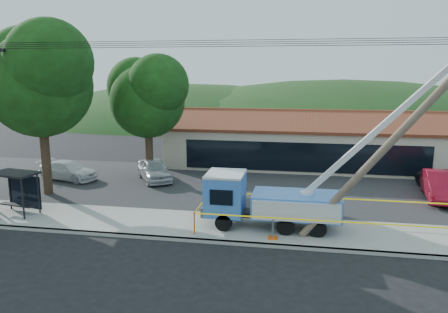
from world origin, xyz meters
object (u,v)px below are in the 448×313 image
utility_truck (271,198)px  car_silver (155,181)px  car_red (440,200)px  car_white (69,181)px  leaning_pole (400,133)px  bus_shelter (17,183)px

utility_truck → car_silver: (-8.83, 8.10, -1.64)m
car_red → car_white: car_red is taller
car_silver → car_red: car_red is taller
leaning_pole → car_red: bearing=61.3°
car_white → utility_truck: bearing=-101.6°
utility_truck → leaning_pole: bearing=-10.1°
car_red → car_white: bearing=-174.5°
utility_truck → car_red: size_ratio=2.47×
utility_truck → bus_shelter: bearing=-178.7°
car_silver → car_red: 18.71m
leaning_pole → car_silver: leaning_pole is taller
bus_shelter → car_silver: 9.86m
utility_truck → bus_shelter: utility_truck is taller
car_white → leaning_pole: bearing=-97.7°
leaning_pole → car_white: leaning_pole is taller
car_white → car_silver: bearing=-67.7°
leaning_pole → bus_shelter: (-19.22, 0.69, -3.30)m
car_silver → car_red: (18.66, -1.36, 0.00)m
leaning_pole → car_silver: 17.81m
car_silver → utility_truck: bearing=-74.5°
bus_shelter → car_red: bus_shelter is taller
utility_truck → bus_shelter: size_ratio=4.75×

